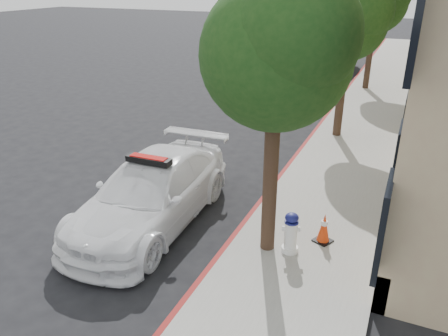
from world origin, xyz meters
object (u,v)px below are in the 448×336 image
Objects in this scene: parked_car_mid at (298,83)px; traffic_cone at (324,228)px; police_car at (151,193)px; parked_car_far at (337,58)px; fire_hydrant at (291,233)px.

traffic_cone is at bearing -66.75° from parked_car_mid.
police_car reaches higher than traffic_cone.
police_car is 1.14× the size of parked_car_far.
police_car is at bearing 159.17° from fire_hydrant.
traffic_cone is (3.42, -19.92, -0.31)m from parked_car_far.
fire_hydrant is 1.35× the size of traffic_cone.
traffic_cone is (0.56, 0.67, -0.11)m from fire_hydrant.
parked_car_far is at bearing 91.84° from parked_car_mid.
parked_car_far is 7.06× the size of traffic_cone.
police_car is 4.09m from traffic_cone.
fire_hydrant reaches higher than traffic_cone.
fire_hydrant is at bearing -81.18° from parked_car_far.
parked_car_mid is 13.43m from fire_hydrant.
parked_car_far is (0.62, 20.51, 0.00)m from police_car.
parked_car_mid is at bearing 107.64° from traffic_cone.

